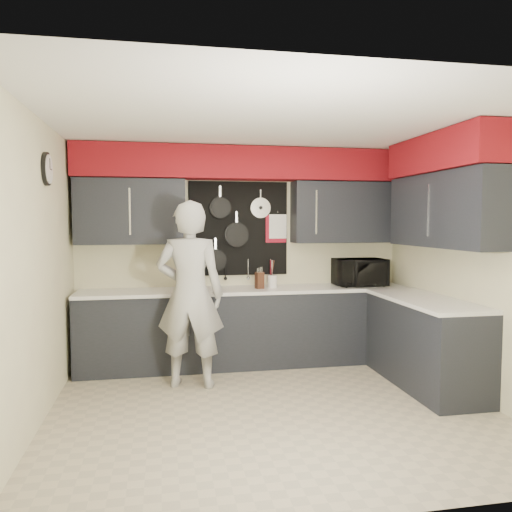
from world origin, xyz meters
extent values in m
plane|color=tan|center=(0.00, 0.00, 0.00)|extent=(4.00, 4.00, 0.00)
cube|color=beige|center=(0.00, 1.75, 1.30)|extent=(4.00, 0.01, 2.60)
cube|color=black|center=(-1.33, 1.59, 1.83)|extent=(1.24, 0.32, 0.75)
cube|color=black|center=(1.28, 1.59, 1.83)|extent=(1.34, 0.32, 0.75)
cube|color=maroon|center=(0.00, 1.57, 2.40)|extent=(3.94, 0.36, 0.38)
cube|color=black|center=(-0.05, 1.74, 1.62)|extent=(1.22, 0.03, 1.15)
cylinder|color=black|center=(-0.28, 1.70, 1.88)|extent=(0.26, 0.04, 0.26)
cylinder|color=black|center=(-0.08, 1.70, 1.55)|extent=(0.30, 0.04, 0.30)
cylinder|color=black|center=(-0.34, 1.70, 1.24)|extent=(0.27, 0.04, 0.27)
cylinder|color=silver|center=(0.22, 1.70, 1.88)|extent=(0.25, 0.02, 0.25)
cube|color=maroon|center=(0.42, 1.72, 1.62)|extent=(0.26, 0.01, 0.34)
cube|color=white|center=(0.44, 1.70, 1.65)|extent=(0.22, 0.01, 0.30)
cylinder|color=silver|center=(-0.50, 1.71, 1.13)|extent=(0.01, 0.01, 0.20)
cylinder|color=silver|center=(-0.22, 1.71, 1.13)|extent=(0.01, 0.01, 0.20)
cylinder|color=silver|center=(0.07, 1.71, 1.13)|extent=(0.01, 0.01, 0.20)
cylinder|color=silver|center=(0.35, 1.71, 1.13)|extent=(0.01, 0.01, 0.20)
cube|color=beige|center=(2.00, 0.00, 1.30)|extent=(0.01, 3.50, 2.60)
cube|color=black|center=(1.84, 0.30, 1.83)|extent=(0.32, 1.70, 0.75)
cube|color=maroon|center=(1.82, 0.30, 2.40)|extent=(0.36, 1.70, 0.38)
cube|color=beige|center=(-2.00, 0.00, 1.30)|extent=(0.01, 3.50, 2.60)
cylinder|color=black|center=(-1.98, 0.40, 2.18)|extent=(0.04, 0.30, 0.30)
cylinder|color=white|center=(-1.96, 0.40, 2.18)|extent=(0.01, 0.26, 0.26)
cube|color=black|center=(0.00, 1.45, 0.44)|extent=(3.90, 0.60, 0.88)
cube|color=white|center=(0.00, 1.44, 0.90)|extent=(3.90, 0.63, 0.04)
cube|color=black|center=(1.70, 0.35, 0.44)|extent=(0.60, 1.60, 0.88)
cube|color=white|center=(1.69, 0.35, 0.90)|extent=(0.63, 1.60, 0.04)
cube|color=black|center=(0.00, 1.19, 0.05)|extent=(3.90, 0.06, 0.10)
imported|color=black|center=(1.42, 1.43, 1.09)|extent=(0.62, 0.43, 0.33)
cube|color=#3E1F13|center=(0.15, 1.40, 1.02)|extent=(0.11, 0.11, 0.19)
cylinder|color=white|center=(0.32, 1.46, 1.00)|extent=(0.12, 0.12, 0.15)
cube|color=black|center=(-0.57, 1.41, 0.93)|extent=(0.18, 0.21, 0.03)
cube|color=black|center=(-0.57, 1.48, 1.08)|extent=(0.17, 0.07, 0.28)
cube|color=black|center=(-0.57, 1.41, 1.20)|extent=(0.18, 0.21, 0.06)
cylinder|color=black|center=(-0.57, 1.39, 1.01)|extent=(0.10, 0.10, 0.13)
imported|color=#ABABA8|center=(-0.70, 0.79, 0.96)|extent=(0.79, 0.61, 1.93)
camera|label=1|loc=(-0.98, -4.35, 1.72)|focal=35.00mm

